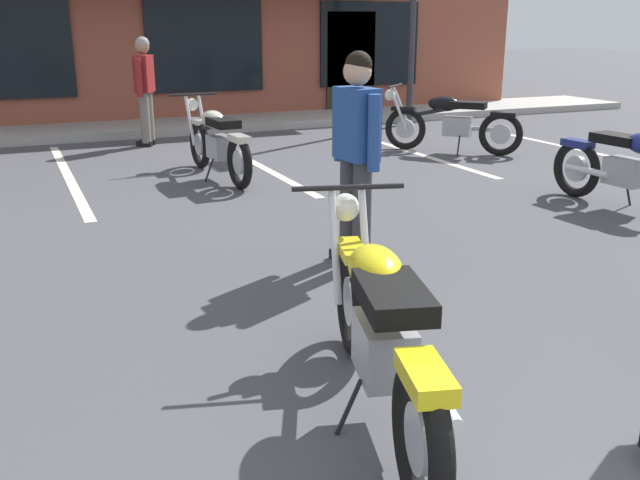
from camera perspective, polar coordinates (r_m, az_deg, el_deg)
ground_plane at (r=5.18m, az=-0.82°, el=-4.14°), size 80.00×80.00×0.00m
sidewalk_kerb at (r=13.29m, az=-15.71°, el=8.65°), size 22.00×1.80×0.14m
brick_storefront_building at (r=16.94m, az=-18.22°, el=15.71°), size 17.64×7.29×3.41m
painted_stall_lines at (r=9.80m, az=-12.41°, el=5.66°), size 12.46×4.80×0.01m
motorcycle_foreground_classic at (r=3.47m, az=4.85°, el=-7.03°), size 0.90×2.06×0.98m
motorcycle_red_sportbike at (r=9.02m, az=-8.26°, el=7.89°), size 0.66×2.11×0.98m
motorcycle_silver_naked at (r=10.89m, az=10.49°, el=9.35°), size 1.62×1.68×0.98m
motorcycle_cream_vintage at (r=7.93m, az=23.95°, el=5.35°), size 0.66×2.11×0.98m
person_in_black_shirt at (r=11.62m, az=-13.94°, el=12.03°), size 0.40×0.57×1.68m
person_near_building at (r=5.63m, az=2.93°, el=7.61°), size 0.30×0.61×1.68m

